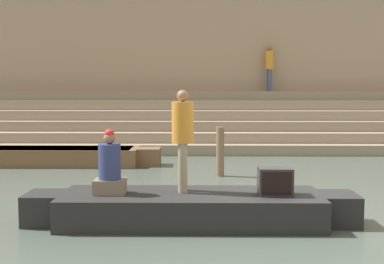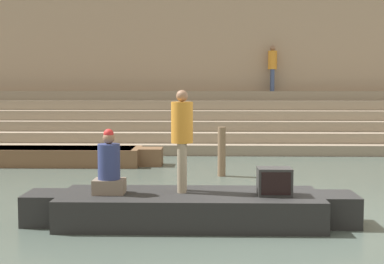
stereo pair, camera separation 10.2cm
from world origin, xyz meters
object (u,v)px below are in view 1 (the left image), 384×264
(moored_boat_shore, at_px, (59,156))
(mooring_post, at_px, (220,152))
(person_on_steps, at_px, (269,65))
(tv_set, at_px, (275,181))
(person_rowing, at_px, (110,168))
(person_standing, at_px, (183,134))
(rowboat_main, at_px, (191,207))

(moored_boat_shore, xyz_separation_m, mooring_post, (4.52, -1.79, 0.35))
(mooring_post, relative_size, person_on_steps, 0.72)
(tv_set, bearing_deg, moored_boat_shore, 127.45)
(mooring_post, height_order, person_on_steps, person_on_steps)
(tv_set, height_order, mooring_post, mooring_post)
(tv_set, bearing_deg, person_on_steps, 82.00)
(person_rowing, height_order, tv_set, person_rowing)
(person_rowing, height_order, mooring_post, person_rowing)
(person_standing, bearing_deg, moored_boat_shore, 129.41)
(tv_set, distance_m, moored_boat_shore, 8.38)
(tv_set, relative_size, person_on_steps, 0.32)
(person_standing, xyz_separation_m, mooring_post, (0.79, 4.49, -0.85))
(tv_set, relative_size, moored_boat_shore, 0.09)
(person_on_steps, bearing_deg, rowboat_main, -34.09)
(person_rowing, distance_m, person_on_steps, 12.56)
(rowboat_main, relative_size, person_standing, 3.22)
(rowboat_main, height_order, moored_boat_shore, rowboat_main)
(moored_boat_shore, bearing_deg, person_rowing, -69.09)
(moored_boat_shore, distance_m, mooring_post, 4.88)
(tv_set, bearing_deg, person_standing, 169.06)
(rowboat_main, bearing_deg, tv_set, -3.53)
(rowboat_main, height_order, tv_set, tv_set)
(person_on_steps, bearing_deg, person_standing, -34.90)
(tv_set, xyz_separation_m, moored_boat_shore, (-5.22, 6.54, -0.46))
(moored_boat_shore, height_order, mooring_post, mooring_post)
(tv_set, distance_m, mooring_post, 4.80)
(person_rowing, height_order, moored_boat_shore, person_rowing)
(moored_boat_shore, relative_size, mooring_post, 4.70)
(person_standing, distance_m, mooring_post, 4.64)
(person_standing, height_order, tv_set, person_standing)
(person_on_steps, bearing_deg, tv_set, -27.58)
(moored_boat_shore, bearing_deg, person_standing, -59.90)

